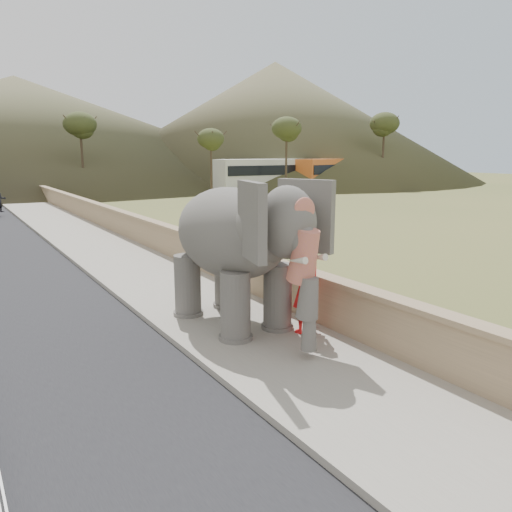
# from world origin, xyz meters

# --- Properties ---
(ground) EXTENTS (160.00, 160.00, 0.00)m
(ground) POSITION_xyz_m (0.00, 0.00, 0.00)
(ground) COLOR olive
(ground) RESTS_ON ground
(walkway) EXTENTS (3.00, 120.00, 0.15)m
(walkway) POSITION_xyz_m (0.00, 10.00, 0.07)
(walkway) COLOR #9E9687
(walkway) RESTS_ON ground
(parapet) EXTENTS (0.30, 120.00, 1.10)m
(parapet) POSITION_xyz_m (1.65, 10.00, 0.55)
(parapet) COLOR tan
(parapet) RESTS_ON ground
(cow) EXTENTS (1.49, 0.73, 1.23)m
(cow) POSITION_xyz_m (7.14, 12.35, 0.62)
(cow) COLOR brown
(cow) RESTS_ON ground
(distant_car) EXTENTS (4.55, 2.92, 1.44)m
(distant_car) POSITION_xyz_m (16.56, 36.07, 0.72)
(distant_car) COLOR silver
(distant_car) RESTS_ON ground
(bus_white) EXTENTS (11.01, 2.54, 3.10)m
(bus_white) POSITION_xyz_m (21.89, 32.10, 1.55)
(bus_white) COLOR silver
(bus_white) RESTS_ON ground
(bus_orange) EXTENTS (11.27, 5.36, 3.10)m
(bus_orange) POSITION_xyz_m (29.50, 31.58, 1.55)
(bus_orange) COLOR orange
(bus_orange) RESTS_ON ground
(hill_right) EXTENTS (56.00, 56.00, 16.00)m
(hill_right) POSITION_xyz_m (36.00, 52.00, 8.00)
(hill_right) COLOR brown
(hill_right) RESTS_ON ground
(hill_far) EXTENTS (80.00, 80.00, 14.00)m
(hill_far) POSITION_xyz_m (5.00, 70.00, 7.00)
(hill_far) COLOR brown
(hill_far) RESTS_ON ground
(elephant_and_man) EXTENTS (2.50, 4.37, 3.06)m
(elephant_and_man) POSITION_xyz_m (0.02, 0.75, 1.67)
(elephant_and_man) COLOR slate
(elephant_and_man) RESTS_ON ground
(trees) EXTENTS (48.42, 43.29, 9.44)m
(trees) POSITION_xyz_m (2.97, 29.04, 3.85)
(trees) COLOR #473828
(trees) RESTS_ON ground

